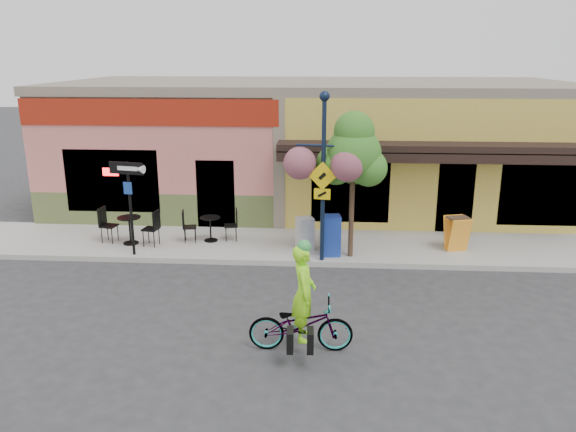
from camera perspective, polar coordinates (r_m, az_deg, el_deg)
The scene contains 14 objects.
ground at distance 14.55m, azimuth 1.99°, elevation -5.89°, with size 90.00×90.00×0.00m, color #2D2D30.
sidewalk at distance 16.40m, azimuth 2.21°, elevation -3.02°, with size 24.00×3.00×0.15m, color #9E9B93.
curb at distance 15.04m, azimuth 2.06°, elevation -4.84°, with size 24.00×0.12×0.15m, color #A8A59E.
building at distance 21.23m, azimuth 2.70°, elevation 7.45°, with size 18.20×8.20×4.50m, color #C66962, non-canonical shape.
bicycle at distance 10.83m, azimuth 1.31°, elevation -10.99°, with size 0.69×1.98×1.04m, color maroon.
cyclist_rider at distance 10.65m, azimuth 1.59°, elevation -9.03°, with size 0.68×0.45×1.86m, color #97FF1A.
lamp_post at distance 14.47m, azimuth 3.59°, elevation 3.81°, with size 1.42×0.57×4.45m, color #101D34, non-canonical shape.
one_way_sign at distance 15.66m, azimuth -15.69°, elevation 0.68°, with size 0.99×0.22×2.59m, color black, non-canonical shape.
cafe_set_left at distance 16.80m, azimuth -15.79°, elevation -1.01°, with size 1.76×0.88×1.05m, color black, non-canonical shape.
cafe_set_right at distance 16.58m, azimuth -7.89°, elevation -0.95°, with size 1.59×0.79×0.95m, color black, non-canonical shape.
newspaper_box_blue at distance 15.29m, azimuth 4.36°, elevation -1.99°, with size 0.50×0.45×1.12m, color #193496, non-canonical shape.
newspaper_box_grey at distance 15.69m, azimuth 1.72°, elevation -1.83°, with size 0.44×0.40×0.94m, color #AFAFAF, non-canonical shape.
street_tree at distance 14.89m, azimuth 6.56°, elevation 3.14°, with size 1.55×1.55×3.97m, color #3D7A26, non-canonical shape.
sandwich_board at distance 16.17m, azimuth 17.07°, elevation -1.92°, with size 0.59×0.43×0.98m, color #FFA028, non-canonical shape.
Camera 1 is at (0.37, -13.48, 5.47)m, focal length 35.00 mm.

